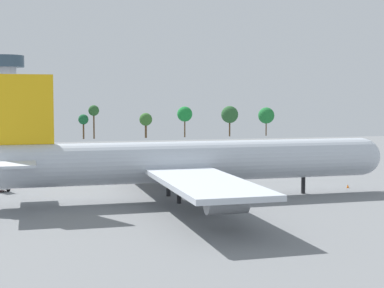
{
  "coord_description": "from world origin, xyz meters",
  "views": [
    {
      "loc": [
        -24.94,
        -89.7,
        15.91
      ],
      "look_at": [
        0.0,
        0.0,
        8.85
      ],
      "focal_mm": 54.68,
      "sensor_mm": 36.0,
      "label": 1
    }
  ],
  "objects_px": {
    "safety_cone_nose": "(348,186)",
    "control_tower": "(8,90)",
    "maintenance_van": "(0,184)",
    "cargo_airplane": "(190,162)"
  },
  "relations": [
    {
      "from": "safety_cone_nose",
      "to": "cargo_airplane",
      "type": "bearing_deg",
      "value": -173.25
    },
    {
      "from": "maintenance_van",
      "to": "control_tower",
      "type": "xyz_separation_m",
      "value": [
        -2.15,
        115.11,
        18.11
      ]
    },
    {
      "from": "cargo_airplane",
      "to": "safety_cone_nose",
      "type": "bearing_deg",
      "value": 6.75
    },
    {
      "from": "cargo_airplane",
      "to": "control_tower",
      "type": "relative_size",
      "value": 2.12
    },
    {
      "from": "safety_cone_nose",
      "to": "control_tower",
      "type": "distance_m",
      "value": 143.6
    },
    {
      "from": "cargo_airplane",
      "to": "control_tower",
      "type": "distance_m",
      "value": 135.94
    },
    {
      "from": "maintenance_van",
      "to": "control_tower",
      "type": "bearing_deg",
      "value": 91.07
    },
    {
      "from": "safety_cone_nose",
      "to": "maintenance_van",
      "type": "bearing_deg",
      "value": 168.15
    },
    {
      "from": "maintenance_van",
      "to": "safety_cone_nose",
      "type": "relative_size",
      "value": 7.07
    },
    {
      "from": "cargo_airplane",
      "to": "control_tower",
      "type": "height_order",
      "value": "control_tower"
    }
  ]
}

